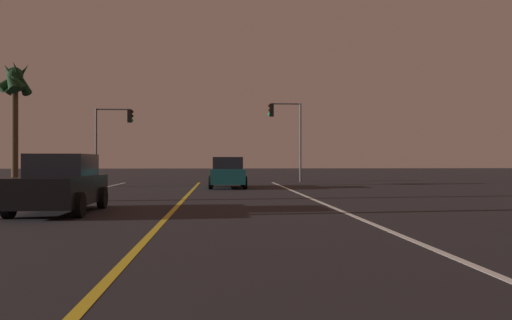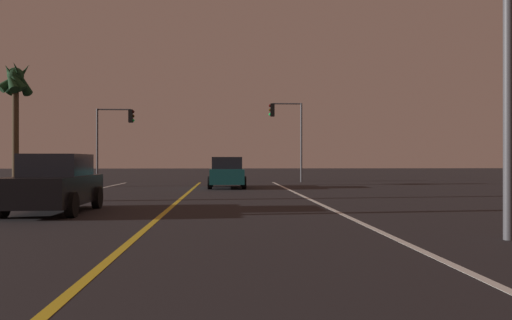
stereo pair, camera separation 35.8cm
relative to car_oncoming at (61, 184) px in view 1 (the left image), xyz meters
The scene contains 7 objects.
lane_edge_right 8.27m from the car_oncoming, ahead, with size 0.16×41.69×0.01m, color silver.
lane_center_divider 3.32m from the car_oncoming, ahead, with size 0.16×41.69×0.01m, color gold.
car_oncoming is the anchor object (origin of this frame).
car_ahead_far 14.19m from the car_oncoming, 69.29° to the left, with size 2.02×4.30×1.70m.
traffic_light_near_right 23.11m from the car_oncoming, 66.26° to the left, with size 2.38×0.36×5.56m.
traffic_light_near_left 21.32m from the car_oncoming, 97.25° to the left, with size 2.61×0.36×5.09m.
palm_tree_left_far 17.10m from the car_oncoming, 115.14° to the left, with size 2.08×2.15×7.18m.
Camera 1 is at (1.41, -0.11, 1.51)m, focal length 36.43 mm.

